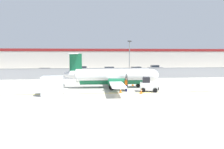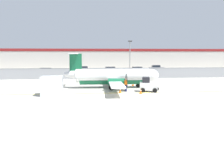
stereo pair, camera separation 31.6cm
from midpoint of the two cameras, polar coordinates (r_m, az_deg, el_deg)
ground_plane at (r=27.10m, az=4.41°, el=-4.79°), size 140.00×140.00×0.01m
perimeter_fence at (r=42.69m, az=0.84°, el=0.42°), size 98.00×0.10×2.10m
parking_lot_strip at (r=54.19m, az=-0.44°, el=0.34°), size 98.00×17.00×0.12m
background_building at (r=72.44m, az=-1.66°, el=4.11°), size 91.00×8.10×6.50m
commuter_airplane at (r=30.92m, az=0.90°, el=-0.53°), size 13.54×16.03×4.92m
baggage_tug at (r=28.11m, az=9.76°, el=-2.73°), size 2.50×1.77×1.88m
ground_crew_worker at (r=27.94m, az=3.98°, el=-2.51°), size 0.47×0.51×1.70m
cargo_container at (r=26.20m, az=-15.04°, el=-2.87°), size 2.50×2.12×2.20m
traffic_cone_near_left at (r=33.16m, az=5.77°, el=-2.41°), size 0.36×0.36×0.64m
traffic_cone_near_right at (r=26.98m, az=2.47°, el=-4.15°), size 0.36×0.36×0.64m
traffic_cone_far_left at (r=26.54m, az=7.87°, el=-4.36°), size 0.36×0.36×0.64m
parked_car_0 at (r=51.44m, az=-16.69°, el=0.78°), size 4.28×2.16×1.58m
parked_car_1 at (r=56.65m, az=-7.53°, el=1.35°), size 4.39×2.43×1.58m
parked_car_2 at (r=53.82m, az=-0.44°, el=1.19°), size 4.34×2.31×1.58m
parked_car_3 at (r=54.16m, az=6.62°, el=1.18°), size 4.34×2.32×1.58m
parked_car_4 at (r=62.99m, az=11.64°, el=1.68°), size 4.34×2.31×1.58m
apron_light_pole at (r=40.74m, az=4.93°, el=4.65°), size 0.70×0.30×7.27m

